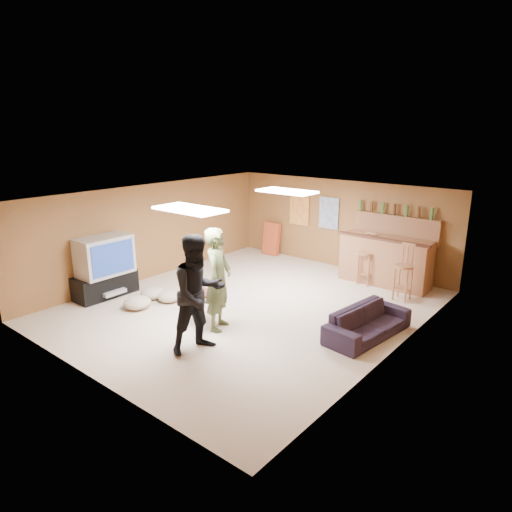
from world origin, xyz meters
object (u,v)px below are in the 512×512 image
Objects in this scene: bar_counter at (385,261)px; tray_table at (200,309)px; person_olive at (218,279)px; person_black at (198,294)px; sofa at (368,322)px; tv_body at (104,256)px.

tray_table is at bearing -111.06° from bar_counter.
person_black is at bearing 178.27° from person_olive.
sofa is (1.86, 2.16, -0.70)m from person_black.
bar_counter is at bearing 3.87° from person_black.
person_olive is 2.93× the size of tray_table.
bar_counter is at bearing -42.09° from person_olive.
person_black is at bearing -100.88° from bar_counter.
tray_table is (-0.35, -0.12, -0.60)m from person_olive.
person_olive reaches higher than tray_table.
sofa is at bearing -71.00° from bar_counter.
person_olive is at bearing 7.59° from tv_body.
person_olive is 2.67m from sofa.
tv_body is 0.63× the size of sofa.
tv_body reaches higher than tray_table.
bar_counter is 4.27m from person_olive.
bar_counter is at bearing 26.12° from sofa.
person_olive is at bearing 19.49° from tray_table.
person_black is at bearing -44.27° from tray_table.
bar_counter is at bearing 47.00° from tv_body.
tray_table is at bearing 84.70° from person_olive.
person_black is (-0.93, -4.85, 0.40)m from bar_counter.
person_olive is at bearing 37.80° from person_black.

